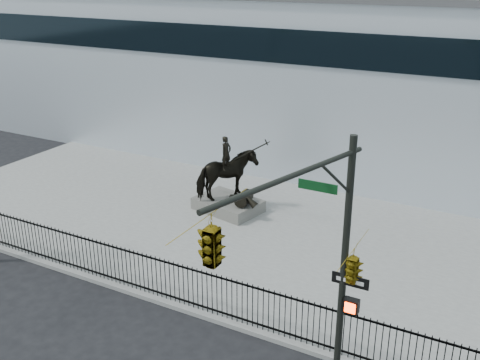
% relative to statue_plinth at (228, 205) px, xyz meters
% --- Properties ---
extents(ground, '(120.00, 120.00, 0.00)m').
position_rel_statue_plinth_xyz_m(ground, '(1.07, -8.55, -0.42)').
color(ground, black).
rests_on(ground, ground).
extents(plaza, '(30.00, 12.00, 0.15)m').
position_rel_statue_plinth_xyz_m(plaza, '(1.07, -1.55, -0.34)').
color(plaza, gray).
rests_on(plaza, ground).
extents(building, '(44.00, 14.00, 9.00)m').
position_rel_statue_plinth_xyz_m(building, '(1.07, 11.45, 4.08)').
color(building, silver).
rests_on(building, ground).
extents(picket_fence, '(22.10, 0.10, 1.50)m').
position_rel_statue_plinth_xyz_m(picket_fence, '(1.07, -7.30, 0.49)').
color(picket_fence, black).
rests_on(picket_fence, plaza).
extents(statue_plinth, '(3.18, 2.49, 0.53)m').
position_rel_statue_plinth_xyz_m(statue_plinth, '(0.00, 0.00, 0.00)').
color(statue_plinth, '#62605A').
rests_on(statue_plinth, plaza).
extents(equestrian_statue, '(3.58, 2.59, 3.09)m').
position_rel_statue_plinth_xyz_m(equestrian_statue, '(0.05, -0.01, 1.38)').
color(equestrian_statue, black).
rests_on(equestrian_statue, statue_plinth).
extents(traffic_signal_right, '(2.17, 6.86, 7.00)m').
position_rel_statue_plinth_xyz_m(traffic_signal_right, '(7.53, -10.55, 4.43)').
color(traffic_signal_right, black).
rests_on(traffic_signal_right, ground).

